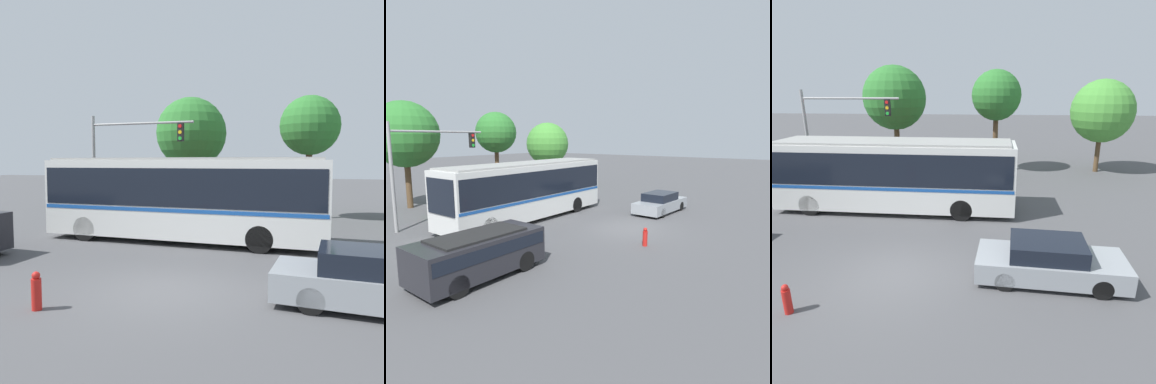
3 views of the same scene
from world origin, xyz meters
The scene contains 10 objects.
ground_plane centered at (0.00, 0.00, 0.00)m, with size 140.00×140.00×0.00m, color #4C4C4F.
city_bus centered at (-1.60, 5.94, 1.95)m, with size 11.46×2.67×3.43m.
sedan_foreground centered at (4.90, 0.21, 0.63)m, with size 4.61×2.05×1.33m.
suv_left_lane centered at (-8.95, 1.15, 0.93)m, with size 4.74×2.11×1.59m.
traffic_light_pole centered at (-6.20, 9.37, 3.79)m, with size 5.71×0.24×5.70m.
flowering_hedge centered at (-1.24, 10.97, 0.84)m, with size 7.01×1.31×1.70m.
street_tree_left centered at (-4.11, 14.99, 5.09)m, with size 4.53×4.53×7.38m.
street_tree_centre centered at (3.19, 14.24, 5.28)m, with size 3.38×3.38×7.01m.
street_tree_right centered at (10.50, 14.93, 4.25)m, with size 4.28×4.28×6.40m.
fire_hydrant centered at (-2.24, -2.07, 0.41)m, with size 0.22×0.22×0.86m.
Camera 2 is at (-16.17, -8.49, 4.89)m, focal length 31.99 mm.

